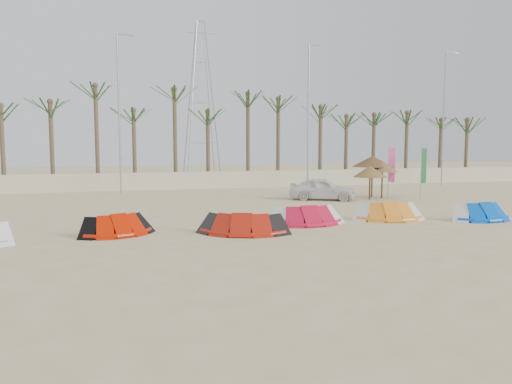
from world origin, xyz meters
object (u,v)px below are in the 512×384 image
object	(u,v)px
kite_red_left	(118,224)
kite_orange	(385,210)
kite_red_mid	(241,222)
car	(322,189)
kite_blue	(478,211)
kite_red_right	(304,214)
parasol_right	(372,161)
parasol_left	(370,171)
parasol_mid	(382,166)

from	to	relation	value
kite_red_left	kite_orange	bearing A→B (deg)	3.01
kite_red_mid	car	xyz separation A→B (m)	(7.53, 9.52, 0.27)
car	kite_blue	bearing A→B (deg)	-129.91
kite_red_left	kite_red_right	bearing A→B (deg)	3.42
kite_red_mid	kite_blue	bearing A→B (deg)	1.64
kite_red_left	kite_red_mid	bearing A→B (deg)	-11.05
kite_red_mid	kite_orange	size ratio (longest dim) A/B	1.14
parasol_right	kite_orange	bearing A→B (deg)	-114.54
parasol_left	parasol_right	distance (m)	1.58
kite_blue	parasol_mid	xyz separation A→B (m)	(0.11, 9.09, 1.63)
kite_red_mid	parasol_right	distance (m)	15.31
car	kite_orange	bearing A→B (deg)	-154.47
kite_red_right	parasol_mid	xyz separation A→B (m)	(8.37, 8.01, 1.63)
kite_red_mid	parasol_mid	size ratio (longest dim) A/B	1.61
kite_red_left	kite_red_right	size ratio (longest dim) A/B	0.95
kite_red_left	parasol_right	xyz separation A→B (m)	(16.05, 9.24, 1.92)
parasol_left	kite_orange	bearing A→B (deg)	-112.90
kite_red_mid	kite_red_right	bearing A→B (deg)	23.57
kite_red_right	car	world-z (taller)	car
kite_red_left	kite_red_mid	distance (m)	4.86
kite_red_mid	car	bearing A→B (deg)	51.68
kite_red_left	car	bearing A→B (deg)	34.95
kite_orange	parasol_left	size ratio (longest dim) A/B	1.59
kite_red_mid	parasol_mid	bearing A→B (deg)	39.10
kite_blue	parasol_right	distance (m)	10.03
kite_orange	kite_red_left	bearing A→B (deg)	-176.99
kite_blue	parasol_mid	size ratio (longest dim) A/B	1.30
kite_orange	kite_blue	xyz separation A→B (m)	(4.13, -1.24, -0.00)
kite_red_left	car	world-z (taller)	car
kite_red_right	kite_blue	world-z (taller)	same
parasol_mid	kite_red_right	bearing A→B (deg)	-136.23
kite_red_left	parasol_right	size ratio (longest dim) A/B	1.22
kite_blue	car	xyz separation A→B (m)	(-3.96, 9.19, 0.27)
kite_orange	parasol_right	bearing A→B (deg)	65.46
kite_blue	kite_red_mid	bearing A→B (deg)	-178.36
parasol_left	car	xyz separation A→B (m)	(-2.94, 0.58, -1.07)
parasol_right	kite_red_left	bearing A→B (deg)	-150.06
kite_red_left	kite_orange	xyz separation A→B (m)	(12.12, 0.64, 0.00)
kite_blue	kite_orange	bearing A→B (deg)	163.33
car	kite_red_mid	bearing A→B (deg)	168.47
kite_red_right	parasol_right	bearing A→B (deg)	47.42
kite_orange	kite_blue	distance (m)	4.32
parasol_mid	kite_blue	bearing A→B (deg)	-90.68
parasol_mid	car	size ratio (longest dim) A/B	0.59
kite_red_left	parasol_right	bearing A→B (deg)	29.94
kite_red_mid	kite_red_right	xyz separation A→B (m)	(3.23, 1.41, -0.00)
kite_red_left	kite_red_mid	xyz separation A→B (m)	(4.77, -0.93, 0.00)
parasol_mid	parasol_left	bearing A→B (deg)	-156.99
kite_red_mid	parasol_right	bearing A→B (deg)	42.04
kite_red_mid	parasol_mid	distance (m)	15.03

